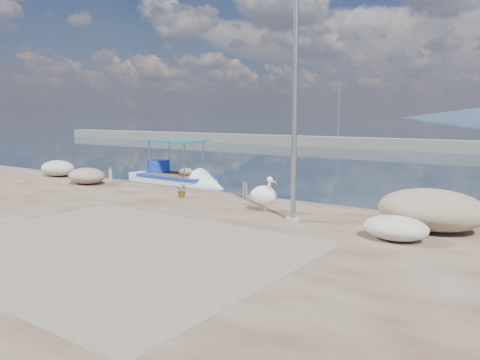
% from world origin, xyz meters
% --- Properties ---
extents(ground, '(1400.00, 1400.00, 0.00)m').
position_xyz_m(ground, '(0.00, 0.00, 0.00)').
color(ground, '#162635').
rests_on(ground, ground).
extents(quay_patch, '(9.00, 7.00, 0.01)m').
position_xyz_m(quay_patch, '(1.00, -3.00, 0.50)').
color(quay_patch, gray).
rests_on(quay_patch, quay).
extents(breakwater, '(120.00, 2.20, 7.50)m').
position_xyz_m(breakwater, '(-0.00, 40.00, 0.60)').
color(breakwater, gray).
rests_on(breakwater, ground).
extents(boat_left, '(5.87, 2.10, 2.79)m').
position_xyz_m(boat_left, '(-7.07, 7.85, 0.22)').
color(boat_left, white).
rests_on(boat_left, ground).
extents(pelican, '(1.26, 0.90, 1.21)m').
position_xyz_m(pelican, '(1.78, 2.70, 1.07)').
color(pelican, tan).
rests_on(pelican, quay).
extents(lamp_post, '(0.44, 0.96, 7.00)m').
position_xyz_m(lamp_post, '(3.21, 2.09, 3.80)').
color(lamp_post, gray).
rests_on(lamp_post, quay).
extents(bollard_near, '(0.23, 0.23, 0.70)m').
position_xyz_m(bollard_near, '(-0.28, 4.53, 0.88)').
color(bollard_near, gray).
rests_on(bollard_near, quay).
extents(bollard_far, '(0.23, 0.23, 0.70)m').
position_xyz_m(bollard_far, '(-8.36, 4.60, 0.88)').
color(bollard_far, gray).
rests_on(bollard_far, quay).
extents(potted_plant, '(0.54, 0.48, 0.55)m').
position_xyz_m(potted_plant, '(-2.35, 3.20, 0.77)').
color(potted_plant, '#33722D').
rests_on(potted_plant, quay).
extents(net_pile_b, '(1.92, 1.49, 0.75)m').
position_xyz_m(net_pile_b, '(-8.42, 3.27, 0.87)').
color(net_pile_b, '#BEA78D').
rests_on(net_pile_b, quay).
extents(net_pile_a, '(2.02, 1.47, 0.83)m').
position_xyz_m(net_pile_a, '(-12.01, 4.13, 0.91)').
color(net_pile_a, silver).
rests_on(net_pile_a, quay).
extents(net_pile_d, '(1.67, 1.25, 0.63)m').
position_xyz_m(net_pile_d, '(6.42, 1.69, 0.81)').
color(net_pile_d, silver).
rests_on(net_pile_d, quay).
extents(net_pile_c, '(2.95, 2.11, 1.16)m').
position_xyz_m(net_pile_c, '(6.91, 3.29, 1.08)').
color(net_pile_c, '#BEA78D').
rests_on(net_pile_c, quay).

